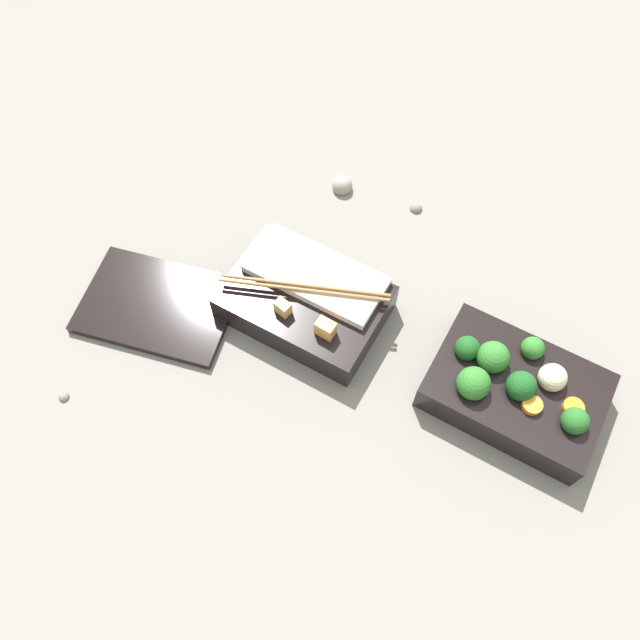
% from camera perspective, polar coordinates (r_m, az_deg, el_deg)
% --- Properties ---
extents(ground_plane, '(3.00, 3.00, 0.00)m').
position_cam_1_polar(ground_plane, '(0.85, 8.12, -2.57)').
color(ground_plane, slate).
extents(bento_tray_vegetable, '(0.21, 0.14, 0.08)m').
position_cam_1_polar(bento_tray_vegetable, '(0.82, 17.32, -5.83)').
color(bento_tray_vegetable, black).
rests_on(bento_tray_vegetable, ground_plane).
extents(bento_tray_rice, '(0.21, 0.14, 0.07)m').
position_cam_1_polar(bento_tray_rice, '(0.84, -1.27, 1.87)').
color(bento_tray_rice, black).
rests_on(bento_tray_rice, ground_plane).
extents(bento_lid, '(0.23, 0.19, 0.01)m').
position_cam_1_polar(bento_lid, '(0.89, -14.61, 1.31)').
color(bento_lid, black).
rests_on(bento_lid, ground_plane).
extents(pebble_0, '(0.01, 0.01, 0.01)m').
position_cam_1_polar(pebble_0, '(0.87, -22.42, -6.48)').
color(pebble_0, '#7A6B5B').
rests_on(pebble_0, ground_plane).
extents(pebble_1, '(0.03, 0.03, 0.03)m').
position_cam_1_polar(pebble_1, '(0.99, 2.06, 12.18)').
color(pebble_1, gray).
rests_on(pebble_1, ground_plane).
extents(pebble_2, '(0.02, 0.02, 0.02)m').
position_cam_1_polar(pebble_2, '(0.98, 8.80, 10.16)').
color(pebble_2, '#7A6B5B').
rests_on(pebble_2, ground_plane).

